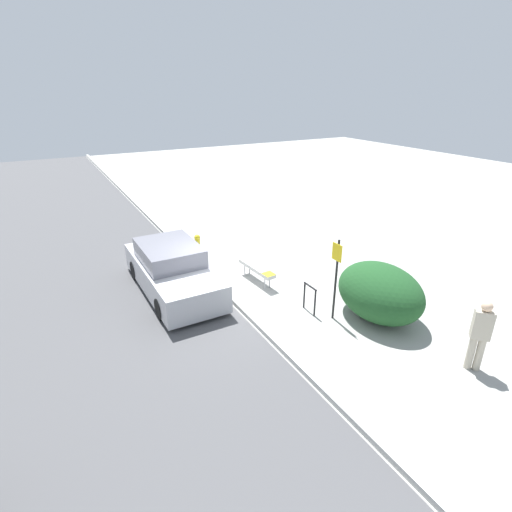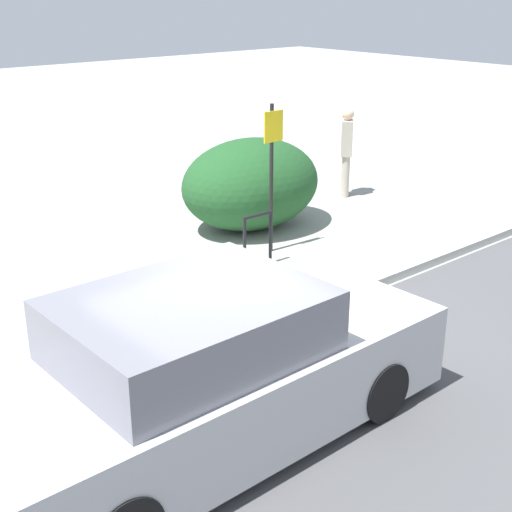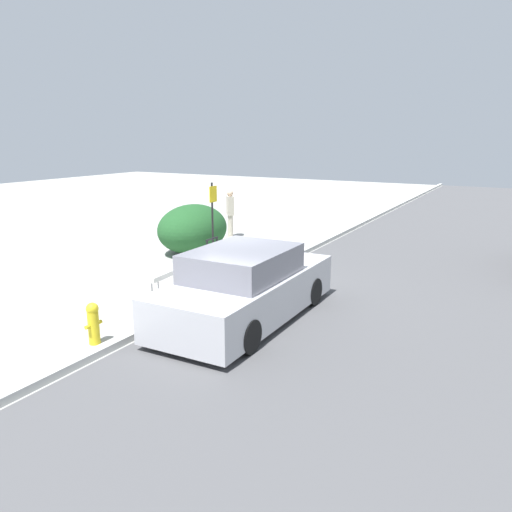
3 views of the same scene
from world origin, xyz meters
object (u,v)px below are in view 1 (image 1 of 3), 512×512
Objects in this scene: sign_post at (336,273)px; bike_rack at (310,296)px; parked_car_near at (172,270)px; fire_hydrant at (198,244)px; pedestrian at (480,334)px; bench at (257,268)px.

bike_rack is at bearing -148.71° from sign_post.
fire_hydrant is at bearing 143.33° from parked_car_near.
parked_car_near is (-3.14, -2.93, 0.17)m from bike_rack.
pedestrian reaches higher than bike_rack.
sign_post is at bearing -19.33° from pedestrian.
bench is at bearing -23.86° from pedestrian.
bike_rack reaches higher than fire_hydrant.
pedestrian reaches higher than parked_car_near.
bench is 2.23× the size of fire_hydrant.
bike_rack is at bearing 42.63° from parked_car_near.
pedestrian is (3.80, 1.77, 0.42)m from bike_rack.
bike_rack reaches higher than bench.
parked_car_near is at bearing -138.65° from sign_post.
bench is 0.99× the size of pedestrian.
pedestrian reaches higher than bench.
pedestrian is (6.16, 2.14, 0.46)m from bench.
pedestrian is (9.31, 2.95, 0.52)m from fire_hydrant.
fire_hydrant is (-3.15, -0.81, -0.06)m from bench.
fire_hydrant is at bearing -170.07° from bench.
bench is 3.17m from sign_post.
parked_car_near is (-0.78, -2.55, 0.20)m from bench.
bike_rack is 1.08× the size of fire_hydrant.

